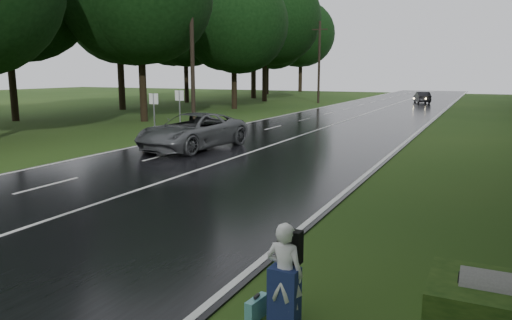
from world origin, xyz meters
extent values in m
plane|color=#264113|center=(0.00, 0.00, 0.00)|extent=(160.00, 160.00, 0.00)
cube|color=black|center=(0.00, 20.00, 0.02)|extent=(12.00, 140.00, 0.04)
cube|color=silver|center=(0.00, 20.00, 0.04)|extent=(0.12, 140.00, 0.01)
imported|color=#4B4E50|center=(-2.93, 10.38, 0.87)|extent=(3.32, 6.21, 1.66)
imported|color=black|center=(2.51, 50.56, 0.69)|extent=(2.46, 4.17, 1.30)
imported|color=silver|center=(7.06, -2.59, 0.77)|extent=(0.57, 0.38, 1.53)
cube|color=navy|center=(7.06, -2.59, 0.43)|extent=(0.44, 0.30, 0.86)
cube|color=black|center=(7.05, -2.36, 1.10)|extent=(0.35, 0.19, 0.49)
cube|color=teal|center=(6.64, -2.63, 0.16)|extent=(0.19, 0.47, 0.33)
cylinder|color=slate|center=(9.96, -0.90, 0.00)|extent=(1.30, 0.65, 0.65)
camera|label=1|loc=(9.50, -8.60, 3.62)|focal=33.77mm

